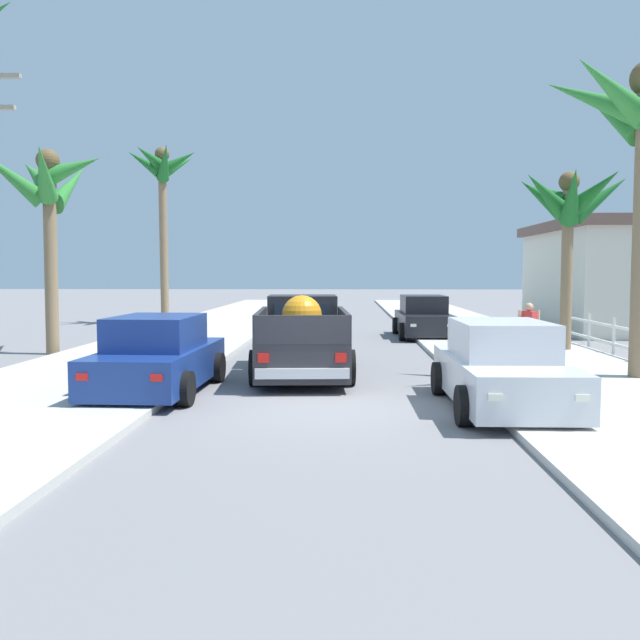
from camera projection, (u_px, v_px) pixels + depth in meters
ground_plane at (324, 407)px, 11.57m from camera, size 160.00×160.00×0.00m
sidewalk_left at (189, 336)px, 23.73m from camera, size 4.94×60.00×0.12m
sidewalk_right at (482, 337)px, 23.33m from camera, size 4.94×60.00×0.12m
curb_left at (218, 337)px, 23.69m from camera, size 0.16×60.00×0.10m
curb_right at (452, 338)px, 23.37m from camera, size 0.16×60.00×0.10m
pickup_truck at (302, 339)px, 15.31m from camera, size 2.45×5.32×1.89m
car_left_near at (423, 318)px, 23.97m from camera, size 2.06×4.28×1.54m
car_right_near at (502, 368)px, 11.39m from camera, size 2.05×4.27×1.54m
car_left_mid at (158, 357)px, 12.90m from camera, size 2.11×4.30×1.54m
palm_tree_left_mid at (163, 179)px, 29.95m from camera, size 3.34×3.99×8.15m
palm_tree_left_back at (47, 191)px, 18.78m from camera, size 3.29×4.08×5.95m
palm_tree_right_back at (570, 203)px, 18.95m from camera, size 3.52×3.89×5.38m
pedestrian at (529, 328)px, 17.11m from camera, size 0.57×0.44×1.59m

